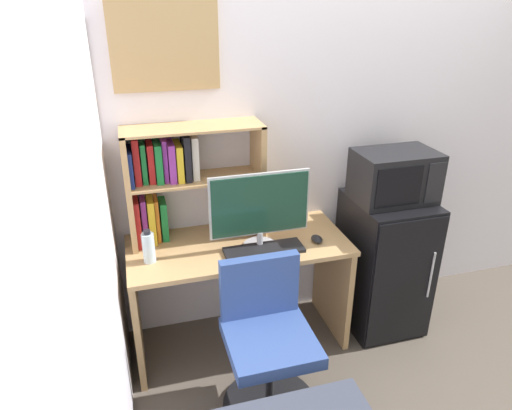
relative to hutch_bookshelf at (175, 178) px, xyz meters
The scene contains 12 objects.
wall_back 1.64m from the hutch_bookshelf, ahead, with size 6.40×0.04×2.60m, color silver.
wall_left 1.55m from the hutch_bookshelf, 104.90° to the right, with size 0.04×4.40×2.60m, color silver.
desk 0.71m from the hutch_bookshelf, 28.65° to the right, with size 1.30×0.59×0.74m.
hutch_bookshelf is the anchor object (origin of this frame).
monitor 0.52m from the hutch_bookshelf, 29.61° to the right, with size 0.58×0.19×0.46m.
keyboard 0.66m from the hutch_bookshelf, 35.07° to the right, with size 0.46×0.16×0.02m, color black.
computer_mouse 0.91m from the hutch_bookshelf, 20.02° to the right, with size 0.06×0.09×0.03m, color black.
water_bottle 0.43m from the hutch_bookshelf, 128.61° to the right, with size 0.07×0.07×0.19m.
mini_fridge 1.48m from the hutch_bookshelf, ahead, with size 0.47×0.55×0.91m.
microwave 1.32m from the hutch_bookshelf, ahead, with size 0.48×0.33×0.31m.
desk_chair 1.08m from the hutch_bookshelf, 63.49° to the right, with size 0.51×0.51×0.85m.
wall_corkboard 0.72m from the hutch_bookshelf, 84.83° to the left, with size 0.58×0.02×0.46m, color tan.
Camera 1 is at (-1.46, -2.65, 2.09)m, focal length 32.69 mm.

